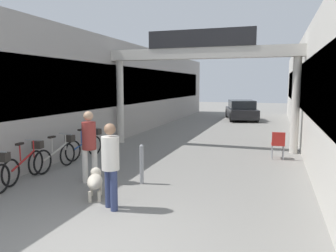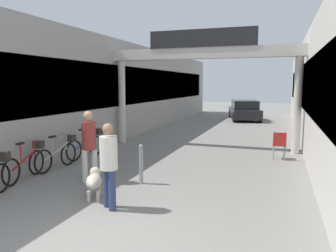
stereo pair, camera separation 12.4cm
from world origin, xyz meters
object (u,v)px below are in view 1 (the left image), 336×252
at_px(pedestrian_companion, 89,142).
at_px(dog_on_leash, 95,180).
at_px(parked_car_black, 241,110).
at_px(bicycle_blue_farthest, 87,145).
at_px(bicycle_red_second, 26,162).
at_px(bicycle_silver_third, 58,154).
at_px(pedestrian_with_dog, 110,161).
at_px(cafe_chair_red_nearer, 278,143).
at_px(bollard_post_metal, 142,164).

relative_size(pedestrian_companion, dog_on_leash, 2.09).
bearing_deg(parked_car_black, bicycle_blue_farthest, -105.43).
relative_size(bicycle_red_second, parked_car_black, 0.39).
distance_m(dog_on_leash, bicycle_silver_third, 2.86).
bearing_deg(bicycle_blue_farthest, pedestrian_with_dog, -52.32).
height_order(pedestrian_with_dog, bicycle_blue_farthest, pedestrian_with_dog).
distance_m(dog_on_leash, cafe_chair_red_nearer, 6.22).
height_order(dog_on_leash, parked_car_black, parked_car_black).
bearing_deg(bicycle_silver_third, pedestrian_with_dog, -37.96).
height_order(pedestrian_with_dog, bicycle_red_second, pedestrian_with_dog).
bearing_deg(cafe_chair_red_nearer, bicycle_red_second, -144.35).
xyz_separation_m(pedestrian_with_dog, bollard_post_metal, (-0.07, 1.68, -0.46)).
bearing_deg(pedestrian_with_dog, bollard_post_metal, 92.26).
height_order(pedestrian_with_dog, parked_car_black, pedestrian_with_dog).
xyz_separation_m(cafe_chair_red_nearer, parked_car_black, (-2.30, 11.57, 0.10)).
bearing_deg(bicycle_silver_third, bicycle_red_second, -95.55).
height_order(bollard_post_metal, cafe_chair_red_nearer, bollard_post_metal).
relative_size(pedestrian_companion, bicycle_blue_farthest, 1.05).
xyz_separation_m(bicycle_red_second, bollard_post_metal, (2.91, 0.57, 0.06)).
relative_size(pedestrian_companion, bollard_post_metal, 1.81).
bearing_deg(dog_on_leash, bicycle_red_second, 164.65).
bearing_deg(bicycle_red_second, bicycle_blue_farthest, 88.00).
bearing_deg(bollard_post_metal, cafe_chair_red_nearer, 50.20).
distance_m(bollard_post_metal, parked_car_black, 15.37).
bearing_deg(bicycle_blue_farthest, bicycle_silver_third, -89.31).
bearing_deg(dog_on_leash, cafe_chair_red_nearer, 53.42).
bearing_deg(pedestrian_with_dog, dog_on_leash, 143.64).
xyz_separation_m(pedestrian_with_dog, cafe_chair_red_nearer, (3.08, 5.45, -0.42)).
bearing_deg(bollard_post_metal, pedestrian_with_dog, -87.74).
bearing_deg(bicycle_red_second, cafe_chair_red_nearer, 35.65).
xyz_separation_m(bicycle_blue_farthest, parked_car_black, (3.67, 13.29, 0.21)).
bearing_deg(parked_car_black, bollard_post_metal, -93.15).
xyz_separation_m(pedestrian_companion, bollard_post_metal, (1.27, 0.26, -0.52)).
bearing_deg(pedestrian_with_dog, parked_car_black, 87.38).
bearing_deg(parked_car_black, bicycle_red_second, -103.28).
bearing_deg(pedestrian_companion, pedestrian_with_dog, -46.65).
distance_m(dog_on_leash, bicycle_blue_farthest, 3.98).
xyz_separation_m(pedestrian_companion, bicycle_red_second, (-1.64, -0.31, -0.57)).
xyz_separation_m(pedestrian_with_dog, bicycle_red_second, (-2.98, 1.11, -0.52)).
height_order(pedestrian_with_dog, bicycle_silver_third, pedestrian_with_dog).
bearing_deg(bicycle_blue_farthest, bollard_post_metal, -36.17).
xyz_separation_m(bicycle_silver_third, bollard_post_metal, (2.80, -0.56, 0.06)).
distance_m(pedestrian_with_dog, parked_car_black, 17.05).
height_order(bicycle_blue_farthest, cafe_chair_red_nearer, bicycle_blue_farthest).
height_order(bollard_post_metal, parked_car_black, parked_car_black).
relative_size(bicycle_silver_third, parked_car_black, 0.39).
height_order(bicycle_red_second, bollard_post_metal, bicycle_red_second).
distance_m(pedestrian_with_dog, cafe_chair_red_nearer, 6.28).
distance_m(dog_on_leash, bollard_post_metal, 1.34).
height_order(pedestrian_with_dog, cafe_chair_red_nearer, pedestrian_with_dog).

